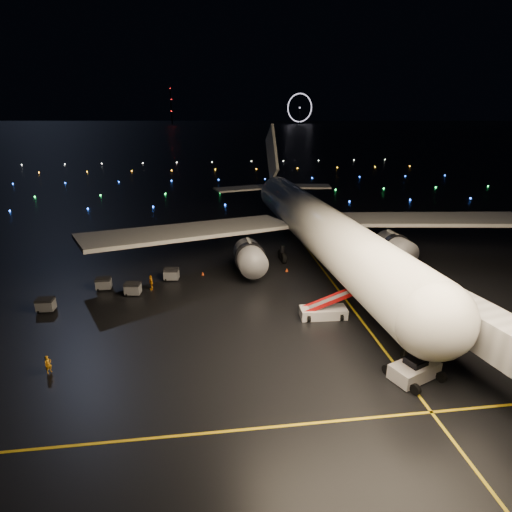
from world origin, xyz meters
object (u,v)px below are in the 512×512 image
at_px(crew_a, 48,364).
at_px(crew_c, 151,282).
at_px(belt_loader, 324,302).
at_px(baggage_cart_2, 104,284).
at_px(airliner, 311,196).
at_px(pushback_tug, 415,368).
at_px(baggage_cart_3, 46,305).
at_px(baggage_cart_1, 133,289).
at_px(baggage_cart_0, 171,274).

height_order(crew_a, crew_c, crew_c).
height_order(belt_loader, baggage_cart_2, belt_loader).
distance_m(airliner, pushback_tug, 32.16).
distance_m(belt_loader, crew_c, 21.78).
bearing_deg(pushback_tug, airliner, 69.94).
bearing_deg(pushback_tug, baggage_cart_3, 132.51).
xyz_separation_m(pushback_tug, crew_a, (-30.74, 4.60, -0.17)).
bearing_deg(baggage_cart_1, baggage_cart_3, -152.18).
xyz_separation_m(baggage_cart_2, baggage_cart_3, (-5.09, -5.27, 0.01)).
relative_size(belt_loader, crew_c, 3.74).
relative_size(airliner, crew_a, 40.57).
xyz_separation_m(belt_loader, crew_c, (-19.48, 9.71, -0.80)).
distance_m(pushback_tug, baggage_cart_1, 32.69).
height_order(crew_c, baggage_cart_0, crew_c).
bearing_deg(baggage_cart_2, baggage_cart_3, -136.20).
distance_m(crew_c, baggage_cart_2, 5.98).
distance_m(airliner, crew_a, 40.52).
xyz_separation_m(crew_c, baggage_cart_2, (-5.93, 0.77, -0.21)).
xyz_separation_m(airliner, belt_loader, (-3.35, -19.77, -7.60)).
height_order(airliner, belt_loader, airliner).
xyz_separation_m(baggage_cart_0, baggage_cart_3, (-13.33, -7.28, -0.03)).
xyz_separation_m(baggage_cart_0, baggage_cart_1, (-4.34, -4.06, -0.03)).
bearing_deg(baggage_cart_1, baggage_cart_2, 160.40).
distance_m(crew_a, baggage_cart_3, 12.64).
distance_m(airliner, baggage_cart_2, 31.43).
distance_m(pushback_tug, crew_c, 31.91).
bearing_deg(baggage_cart_3, crew_a, -68.15).
height_order(crew_a, baggage_cart_1, crew_a).
bearing_deg(pushback_tug, baggage_cart_2, 121.73).
relative_size(airliner, baggage_cart_3, 36.11).
xyz_separation_m(crew_c, baggage_cart_0, (2.31, 2.78, -0.17)).
bearing_deg(crew_c, baggage_cart_3, -86.80).
bearing_deg(baggage_cart_3, baggage_cart_2, 47.71).
bearing_deg(baggage_cart_3, baggage_cart_0, 30.35).
bearing_deg(pushback_tug, crew_a, 149.14).
bearing_deg(crew_c, pushback_tug, 29.96).
relative_size(airliner, pushback_tug, 16.01).
height_order(airliner, baggage_cart_0, airliner).
height_order(crew_c, baggage_cart_3, crew_c).
bearing_deg(crew_a, baggage_cart_0, 15.46).
bearing_deg(baggage_cart_3, crew_c, 23.91).
distance_m(belt_loader, baggage_cart_0, 21.25).
distance_m(baggage_cart_1, baggage_cart_3, 9.55).
relative_size(crew_a, crew_c, 0.83).
xyz_separation_m(airliner, baggage_cart_2, (-28.76, -9.30, -8.61)).
height_order(crew_c, baggage_cart_2, crew_c).
distance_m(airliner, baggage_cart_3, 37.84).
relative_size(crew_a, baggage_cart_3, 0.89).
xyz_separation_m(crew_a, baggage_cart_2, (0.74, 17.13, -0.05)).
relative_size(belt_loader, baggage_cart_0, 3.86).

